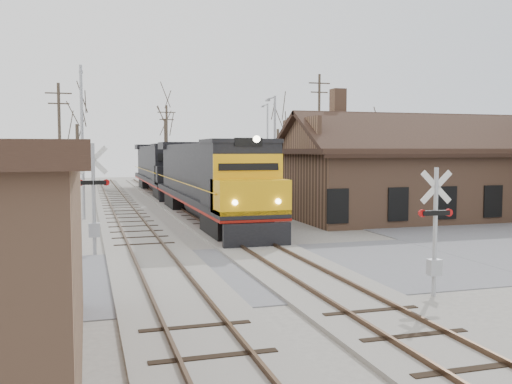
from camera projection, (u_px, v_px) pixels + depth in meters
ground at (290, 268)px, 20.17m from camera, size 140.00×140.00×0.00m
road at (290, 268)px, 20.17m from camera, size 60.00×9.00×0.03m
track_main at (205, 218)px, 34.50m from camera, size 3.40×90.00×0.24m
track_siding at (129, 221)px, 33.22m from camera, size 3.40×90.00×0.24m
depot at (407, 179)px, 34.88m from camera, size 15.20×9.31×7.90m
locomotive_lead at (208, 179)px, 33.38m from camera, size 3.18×21.31×4.73m
locomotive_trailing at (162, 168)px, 54.01m from camera, size 3.18×21.31×4.48m
crossbuck_near at (435, 235)px, 16.26m from camera, size 1.06×0.28×3.69m
crossbuck_far at (94, 203)px, 22.60m from camera, size 1.27×0.33×4.45m
streetlight_a at (82, 134)px, 34.17m from camera, size 0.25×2.04×9.21m
streetlight_b at (274, 144)px, 42.06m from camera, size 0.25×2.04×8.13m
streetlight_c at (267, 142)px, 58.15m from camera, size 0.25×2.04×8.85m
utility_pole_a at (60, 140)px, 44.67m from camera, size 2.00×0.24×9.39m
utility_pole_b at (167, 144)px, 63.73m from camera, size 2.00×0.24×9.14m
utility_pole_c at (319, 133)px, 50.90m from camera, size 2.00×0.24×10.88m
tree_b at (77, 113)px, 53.45m from camera, size 4.39×4.39×10.76m
tree_c at (165, 108)px, 67.54m from camera, size 5.23×5.23×12.82m
tree_d at (278, 120)px, 66.55m from camera, size 4.40×4.40×10.78m
tree_e at (370, 133)px, 61.04m from camera, size 3.41×3.41×8.35m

